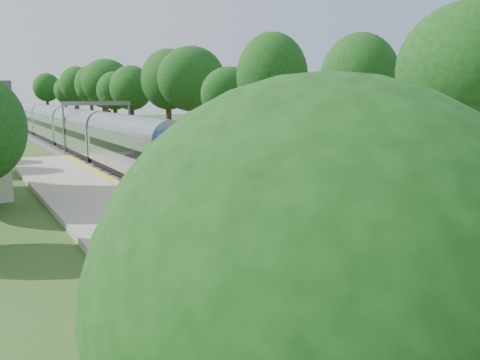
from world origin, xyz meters
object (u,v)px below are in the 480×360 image
lamppost_mid (373,283)px  signal_farside (254,133)px  lamppost_far (173,187)px  signal_gantry (97,113)px  signal_platform (274,182)px  train (52,127)px

lamppost_mid → signal_farside: (9.85, 23.63, 2.18)m
lamppost_far → signal_farside: signal_farside is taller
signal_gantry → signal_platform: bearing=-96.2°
signal_gantry → signal_platform: 49.60m
lamppost_mid → signal_platform: bearing=83.2°
signal_gantry → signal_farside: 32.17m
signal_gantry → signal_platform: (-5.37, -49.30, -0.88)m
lamppost_mid → lamppost_far: size_ratio=0.83×
signal_gantry → train: bearing=97.9°
train → signal_gantry: bearing=-82.1°
lamppost_far → train: bearing=86.4°
signal_gantry → lamppost_far: size_ratio=1.75×
train → signal_platform: (-2.90, -67.13, 1.74)m
signal_gantry → lamppost_mid: bearing=-96.3°
train → signal_farside: (6.20, -49.77, 2.14)m
signal_gantry → lamppost_mid: signal_gantry is taller
signal_gantry → signal_farside: bearing=-83.3°
lamppost_far → signal_farside: size_ratio=0.70×
signal_platform → signal_farside: (9.10, 17.36, 0.39)m
lamppost_far → signal_farside: bearing=42.8°
train → lamppost_mid: size_ratio=34.34×
lamppost_mid → signal_platform: signal_platform is taller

